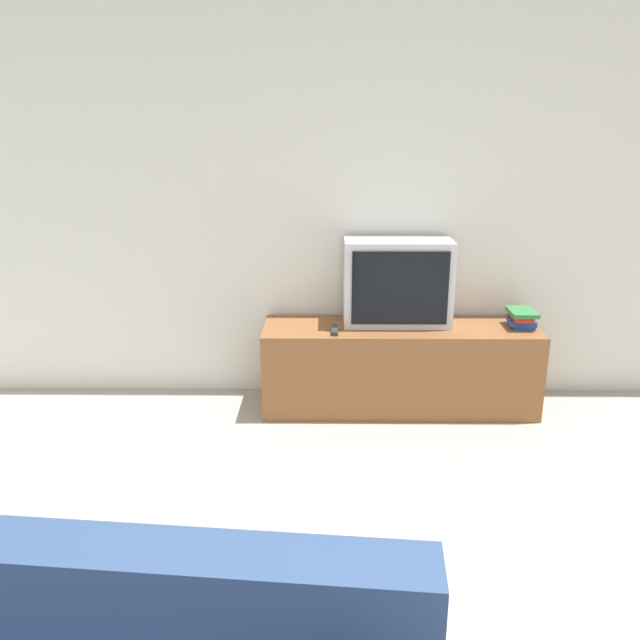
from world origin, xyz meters
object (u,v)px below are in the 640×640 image
(tv_stand, at_px, (399,367))
(book_stack, at_px, (521,318))
(remote_on_stand, at_px, (335,330))
(television, at_px, (397,282))

(tv_stand, xyz_separation_m, book_stack, (0.71, -0.00, 0.31))
(remote_on_stand, bearing_deg, tv_stand, 16.14)
(book_stack, xyz_separation_m, remote_on_stand, (-1.11, -0.11, -0.04))
(book_stack, bearing_deg, remote_on_stand, -174.16)
(tv_stand, height_order, remote_on_stand, remote_on_stand)
(tv_stand, distance_m, remote_on_stand, 0.49)
(television, height_order, book_stack, television)
(tv_stand, bearing_deg, remote_on_stand, -163.86)
(tv_stand, xyz_separation_m, remote_on_stand, (-0.39, -0.11, 0.27))
(remote_on_stand, bearing_deg, television, 26.71)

